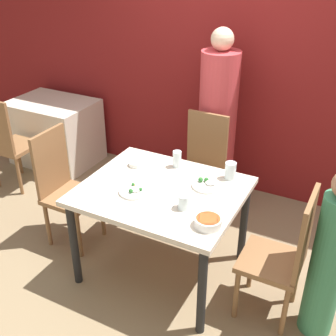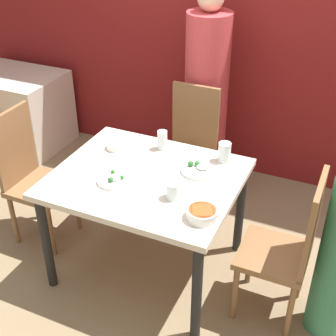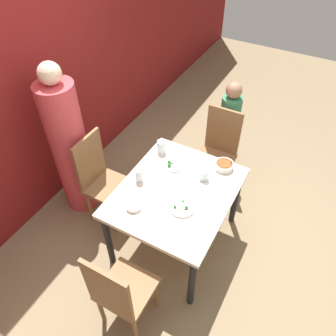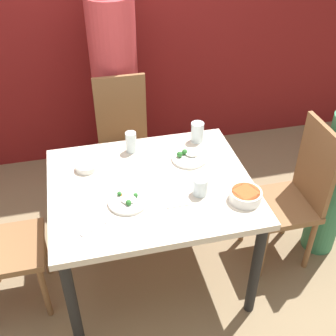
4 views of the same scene
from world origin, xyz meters
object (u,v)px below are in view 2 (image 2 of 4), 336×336
object	(u,v)px
chair_adult_spot	(190,147)
chair_child_spot	(288,247)
person_adult	(206,101)
glass_water_tall	(173,191)
bowl_curry	(202,214)
plate_rice_adult	(115,179)

from	to	relation	value
chair_adult_spot	chair_child_spot	world-z (taller)	same
person_adult	glass_water_tall	size ratio (longest dim) A/B	16.74
bowl_curry	plate_rice_adult	world-z (taller)	bowl_curry
plate_rice_adult	chair_child_spot	bearing A→B (deg)	5.41
chair_child_spot	person_adult	distance (m)	1.55
person_adult	bowl_curry	size ratio (longest dim) A/B	9.68
chair_adult_spot	bowl_curry	bearing A→B (deg)	-65.17
bowl_curry	plate_rice_adult	distance (m)	0.63
plate_rice_adult	bowl_curry	bearing A→B (deg)	-11.42
bowl_curry	glass_water_tall	world-z (taller)	glass_water_tall
chair_child_spot	bowl_curry	bearing A→B (deg)	-63.55
bowl_curry	person_adult	bearing A→B (deg)	109.42
plate_rice_adult	chair_adult_spot	bearing A→B (deg)	83.22
chair_adult_spot	plate_rice_adult	bearing A→B (deg)	-96.78
bowl_curry	glass_water_tall	size ratio (longest dim) A/B	1.73
person_adult	bowl_curry	xyz separation A→B (m)	(0.50, -1.42, 0.01)
chair_child_spot	glass_water_tall	bearing A→B (deg)	-80.11
plate_rice_adult	glass_water_tall	world-z (taller)	glass_water_tall
chair_child_spot	bowl_curry	distance (m)	0.57
chair_adult_spot	chair_child_spot	distance (m)	1.29
person_adult	glass_water_tall	world-z (taller)	person_adult
chair_child_spot	glass_water_tall	xyz separation A→B (m)	(-0.67, -0.12, 0.28)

